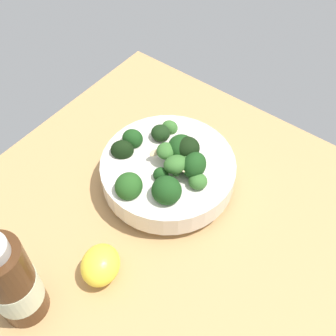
{
  "coord_description": "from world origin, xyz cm",
  "views": [
    {
      "loc": [
        -22.46,
        28.3,
        57.32
      ],
      "look_at": [
        3.61,
        -5.93,
        4.0
      ],
      "focal_mm": 46.52,
      "sensor_mm": 36.0,
      "label": 1
    }
  ],
  "objects": [
    {
      "name": "ground_plane",
      "position": [
        0.0,
        0.0,
        -2.35
      ],
      "size": [
        61.01,
        61.01,
        4.69
      ],
      "primitive_type": "cube",
      "color": "tan"
    },
    {
      "name": "bowl_of_broccoli",
      "position": [
        3.51,
        -5.73,
        3.98
      ],
      "size": [
        21.24,
        21.24,
        10.28
      ],
      "color": "silver",
      "rests_on": "ground_plane"
    },
    {
      "name": "lemon_wedge",
      "position": [
        1.43,
        12.31,
        2.31
      ],
      "size": [
        7.5,
        7.94,
        4.63
      ],
      "primitive_type": "ellipsoid",
      "rotation": [
        0.0,
        0.0,
        2.0
      ],
      "color": "yellow",
      "rests_on": "ground_plane"
    },
    {
      "name": "bottle_tall",
      "position": [
        6.22,
        22.06,
        7.28
      ],
      "size": [
        6.26,
        6.26,
        16.38
      ],
      "color": "#472814",
      "rests_on": "ground_plane"
    }
  ]
}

